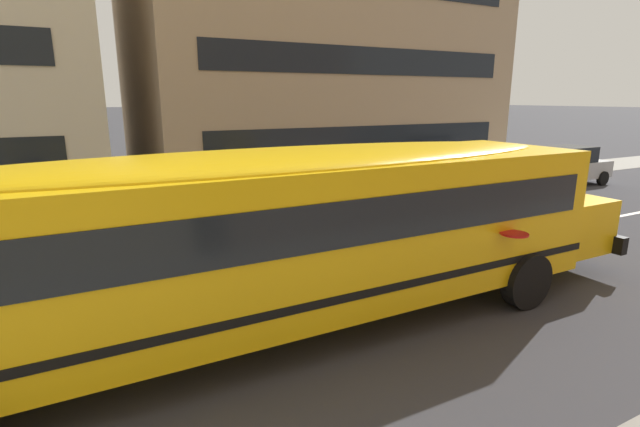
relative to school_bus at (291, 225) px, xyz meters
name	(u,v)px	position (x,y,z in m)	size (l,w,h in m)	color
ground_plane	(206,296)	(-0.94, 1.90, -1.72)	(400.00, 400.00, 0.00)	#38383D
sidewalk_far	(146,214)	(-0.94, 9.22, -1.72)	(120.00, 3.00, 0.01)	gray
lane_centreline	(206,296)	(-0.94, 1.90, -1.72)	(110.00, 0.16, 0.01)	silver
school_bus	(291,225)	(0.00, 0.00, 0.00)	(12.98, 3.07, 2.90)	yellow
parked_car_silver_by_entrance	(566,165)	(15.71, 6.35, -0.88)	(3.90, 1.88, 1.64)	#B7BABF
apartment_block_far_centre	(303,38)	(8.54, 17.02, 4.93)	(17.01, 12.65, 13.30)	tan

